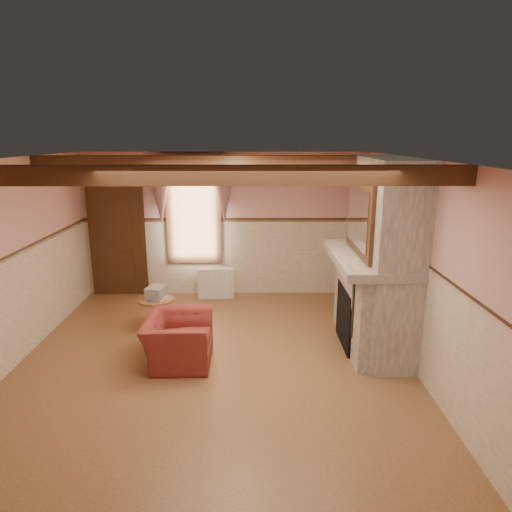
{
  "coord_description": "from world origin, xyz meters",
  "views": [
    {
      "loc": [
        0.55,
        -5.79,
        3.07
      ],
      "look_at": [
        0.6,
        0.8,
        1.34
      ],
      "focal_mm": 32.0,
      "sensor_mm": 36.0,
      "label": 1
    }
  ],
  "objects_px": {
    "side_table": "(157,315)",
    "bowl": "(366,247)",
    "radiator": "(216,283)",
    "mantel_clock": "(361,239)",
    "oil_lamp": "(361,237)",
    "armchair": "(178,340)"
  },
  "relations": [
    {
      "from": "side_table",
      "to": "bowl",
      "type": "distance_m",
      "value": 3.48
    },
    {
      "from": "radiator",
      "to": "bowl",
      "type": "xyz_separation_m",
      "value": [
        2.42,
        -1.86,
        1.17
      ]
    },
    {
      "from": "side_table",
      "to": "mantel_clock",
      "type": "bearing_deg",
      "value": 1.05
    },
    {
      "from": "radiator",
      "to": "mantel_clock",
      "type": "xyz_separation_m",
      "value": [
        2.42,
        -1.52,
        1.22
      ]
    },
    {
      "from": "bowl",
      "to": "oil_lamp",
      "type": "distance_m",
      "value": 0.32
    },
    {
      "from": "bowl",
      "to": "oil_lamp",
      "type": "bearing_deg",
      "value": 90.0
    },
    {
      "from": "side_table",
      "to": "oil_lamp",
      "type": "relative_size",
      "value": 2.02
    },
    {
      "from": "side_table",
      "to": "oil_lamp",
      "type": "distance_m",
      "value": 3.5
    },
    {
      "from": "side_table",
      "to": "oil_lamp",
      "type": "xyz_separation_m",
      "value": [
        3.26,
        0.02,
        1.29
      ]
    },
    {
      "from": "mantel_clock",
      "to": "side_table",
      "type": "bearing_deg",
      "value": -178.95
    },
    {
      "from": "radiator",
      "to": "bowl",
      "type": "height_order",
      "value": "bowl"
    },
    {
      "from": "armchair",
      "to": "bowl",
      "type": "distance_m",
      "value": 3.06
    },
    {
      "from": "armchair",
      "to": "side_table",
      "type": "distance_m",
      "value": 1.18
    },
    {
      "from": "bowl",
      "to": "mantel_clock",
      "type": "bearing_deg",
      "value": 90.0
    },
    {
      "from": "armchair",
      "to": "radiator",
      "type": "height_order",
      "value": "armchair"
    },
    {
      "from": "side_table",
      "to": "bowl",
      "type": "bearing_deg",
      "value": -4.99
    },
    {
      "from": "bowl",
      "to": "mantel_clock",
      "type": "height_order",
      "value": "mantel_clock"
    },
    {
      "from": "armchair",
      "to": "bowl",
      "type": "bearing_deg",
      "value": -74.93
    },
    {
      "from": "radiator",
      "to": "bowl",
      "type": "relative_size",
      "value": 1.87
    },
    {
      "from": "radiator",
      "to": "bowl",
      "type": "bearing_deg",
      "value": -39.26
    },
    {
      "from": "mantel_clock",
      "to": "oil_lamp",
      "type": "distance_m",
      "value": 0.06
    },
    {
      "from": "radiator",
      "to": "oil_lamp",
      "type": "bearing_deg",
      "value": -34.44
    }
  ]
}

